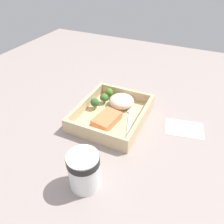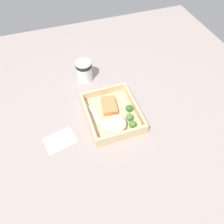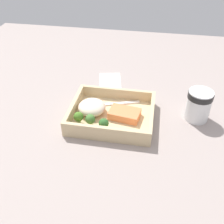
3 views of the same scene
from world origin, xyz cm
name	(u,v)px [view 1 (image 1 of 3)]	position (x,y,z in cm)	size (l,w,h in cm)	color
ground_plane	(112,120)	(0.00, 0.00, -1.00)	(160.00, 160.00, 2.00)	gray
takeout_tray	(112,117)	(0.00, 0.00, 0.60)	(26.11, 21.90, 1.20)	#D0B586
tray_rim	(112,111)	(0.00, 0.00, 3.09)	(26.11, 21.90, 3.78)	#D0B586
salmon_fillet	(106,119)	(-4.02, 0.25, 2.45)	(9.50, 6.21, 2.49)	#EC804B
mashed_potatoes	(122,101)	(6.69, -0.66, 3.27)	(8.84, 8.92, 4.13)	beige
broccoli_floret_1	(109,93)	(9.37, 5.53, 3.69)	(3.01, 3.01, 4.13)	#759658
broccoli_floret_2	(104,98)	(5.62, 5.82, 3.51)	(3.02, 3.02, 3.93)	#79A45E
broccoli_floret_3	(95,103)	(1.18, 7.25, 3.66)	(3.03, 3.03, 4.11)	#7BA15C
fork	(130,119)	(0.65, -6.27, 1.42)	(15.56, 6.34, 0.44)	white
paper_cup	(84,169)	(-26.58, -5.13, 5.64)	(7.75, 7.75, 10.09)	white
receipt_slip	(184,128)	(5.00, -23.64, 0.12)	(8.31, 11.96, 0.24)	white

